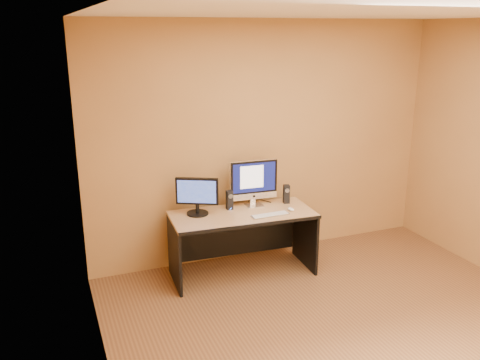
# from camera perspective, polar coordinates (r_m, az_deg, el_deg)

# --- Properties ---
(floor) EXTENTS (4.00, 4.00, 0.00)m
(floor) POSITION_cam_1_polar(r_m,az_deg,el_deg) (4.51, 13.83, -17.48)
(floor) COLOR brown
(floor) RESTS_ON ground
(walls) EXTENTS (4.00, 4.00, 2.60)m
(walls) POSITION_cam_1_polar(r_m,az_deg,el_deg) (3.94, 15.13, -1.60)
(walls) COLOR #AA7C44
(walls) RESTS_ON ground
(ceiling) EXTENTS (4.00, 4.00, 0.00)m
(ceiling) POSITION_cam_1_polar(r_m,az_deg,el_deg) (3.76, 16.68, 17.58)
(ceiling) COLOR white
(ceiling) RESTS_ON walls
(desk) EXTENTS (1.50, 0.73, 0.68)m
(desk) POSITION_cam_1_polar(r_m,az_deg,el_deg) (5.34, 0.29, -7.18)
(desk) COLOR tan
(desk) RESTS_ON ground
(imac) EXTENTS (0.53, 0.23, 0.50)m
(imac) POSITION_cam_1_polar(r_m,az_deg,el_deg) (5.35, 1.63, -0.34)
(imac) COLOR silver
(imac) RESTS_ON desk
(second_monitor) EXTENTS (0.49, 0.39, 0.39)m
(second_monitor) POSITION_cam_1_polar(r_m,az_deg,el_deg) (5.14, -4.84, -1.84)
(second_monitor) COLOR black
(second_monitor) RESTS_ON desk
(speaker_left) EXTENTS (0.06, 0.07, 0.20)m
(speaker_left) POSITION_cam_1_polar(r_m,az_deg,el_deg) (5.30, -1.19, -2.26)
(speaker_left) COLOR black
(speaker_left) RESTS_ON desk
(speaker_right) EXTENTS (0.07, 0.08, 0.20)m
(speaker_right) POSITION_cam_1_polar(r_m,az_deg,el_deg) (5.50, 5.23, -1.58)
(speaker_right) COLOR black
(speaker_right) RESTS_ON desk
(keyboard) EXTENTS (0.40, 0.12, 0.02)m
(keyboard) POSITION_cam_1_polar(r_m,az_deg,el_deg) (5.15, 3.41, -3.93)
(keyboard) COLOR #B0B0B4
(keyboard) RESTS_ON desk
(mouse) EXTENTS (0.06, 0.10, 0.03)m
(mouse) POSITION_cam_1_polar(r_m,az_deg,el_deg) (5.31, 5.73, -3.27)
(mouse) COLOR white
(mouse) RESTS_ON desk
(cable_a) EXTENTS (0.09, 0.19, 0.01)m
(cable_a) POSITION_cam_1_polar(r_m,az_deg,el_deg) (5.59, 2.71, -2.31)
(cable_a) COLOR black
(cable_a) RESTS_ON desk
(cable_b) EXTENTS (0.09, 0.15, 0.01)m
(cable_b) POSITION_cam_1_polar(r_m,az_deg,el_deg) (5.51, 0.91, -2.55)
(cable_b) COLOR black
(cable_b) RESTS_ON desk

